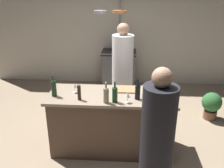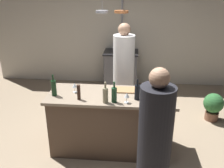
{
  "view_description": "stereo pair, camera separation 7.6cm",
  "coord_description": "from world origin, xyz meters",
  "px_view_note": "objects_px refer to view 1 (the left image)",
  "views": [
    {
      "loc": [
        0.23,
        -3.18,
        2.35
      ],
      "look_at": [
        0.0,
        0.15,
        1.0
      ],
      "focal_mm": 39.64,
      "sensor_mm": 36.0,
      "label": 1
    },
    {
      "loc": [
        0.31,
        -3.18,
        2.35
      ],
      "look_at": [
        0.0,
        0.15,
        1.0
      ],
      "focal_mm": 39.64,
      "sensor_mm": 36.0,
      "label": 2
    }
  ],
  "objects_px": {
    "mixing_bowl_ceramic": "(148,88)",
    "stove_range": "(119,70)",
    "wine_glass_near_left_guest": "(127,95)",
    "wine_bottle_green": "(115,94)",
    "mixing_bowl_steel": "(156,99)",
    "pepper_mill": "(79,93)",
    "wine_bottle_dark": "(138,92)",
    "cutting_board": "(125,90)",
    "guest_right": "(156,148)",
    "potted_plant": "(211,104)",
    "wine_glass_by_chef": "(75,86)",
    "bar_stool_right": "(154,154)",
    "wine_bottle_white": "(106,95)",
    "wine_bottle_red": "(54,88)",
    "mixing_bowl_blue": "(162,91)",
    "chef": "(122,76)"
  },
  "relations": [
    {
      "from": "mixing_bowl_ceramic",
      "to": "stove_range",
      "type": "bearing_deg",
      "value": 103.18
    },
    {
      "from": "wine_glass_near_left_guest",
      "to": "stove_range",
      "type": "bearing_deg",
      "value": 94.88
    },
    {
      "from": "wine_bottle_green",
      "to": "mixing_bowl_steel",
      "type": "distance_m",
      "value": 0.56
    },
    {
      "from": "pepper_mill",
      "to": "wine_bottle_dark",
      "type": "bearing_deg",
      "value": 5.35
    },
    {
      "from": "wine_bottle_dark",
      "to": "wine_glass_near_left_guest",
      "type": "relative_size",
      "value": 1.99
    },
    {
      "from": "stove_range",
      "to": "cutting_board",
      "type": "xyz_separation_m",
      "value": [
        0.2,
        -2.29,
        0.46
      ]
    },
    {
      "from": "wine_glass_near_left_guest",
      "to": "mixing_bowl_ceramic",
      "type": "bearing_deg",
      "value": 57.44
    },
    {
      "from": "guest_right",
      "to": "mixing_bowl_steel",
      "type": "xyz_separation_m",
      "value": [
        0.07,
        0.85,
        0.16
      ]
    },
    {
      "from": "pepper_mill",
      "to": "cutting_board",
      "type": "bearing_deg",
      "value": 30.11
    },
    {
      "from": "potted_plant",
      "to": "wine_glass_near_left_guest",
      "type": "bearing_deg",
      "value": -140.78
    },
    {
      "from": "guest_right",
      "to": "cutting_board",
      "type": "distance_m",
      "value": 1.23
    },
    {
      "from": "wine_bottle_dark",
      "to": "wine_glass_by_chef",
      "type": "xyz_separation_m",
      "value": [
        -0.89,
        0.15,
        -0.0
      ]
    },
    {
      "from": "bar_stool_right",
      "to": "cutting_board",
      "type": "height_order",
      "value": "cutting_board"
    },
    {
      "from": "wine_bottle_white",
      "to": "wine_glass_near_left_guest",
      "type": "relative_size",
      "value": 1.99
    },
    {
      "from": "wine_bottle_red",
      "to": "mixing_bowl_blue",
      "type": "bearing_deg",
      "value": 7.96
    },
    {
      "from": "wine_bottle_dark",
      "to": "mixing_bowl_steel",
      "type": "height_order",
      "value": "wine_bottle_dark"
    },
    {
      "from": "wine_glass_by_chef",
      "to": "cutting_board",
      "type": "bearing_deg",
      "value": 10.06
    },
    {
      "from": "stove_range",
      "to": "guest_right",
      "type": "bearing_deg",
      "value": -81.01
    },
    {
      "from": "cutting_board",
      "to": "pepper_mill",
      "type": "distance_m",
      "value": 0.72
    },
    {
      "from": "chef",
      "to": "wine_bottle_white",
      "type": "height_order",
      "value": "chef"
    },
    {
      "from": "wine_glass_by_chef",
      "to": "mixing_bowl_ceramic",
      "type": "height_order",
      "value": "wine_glass_by_chef"
    },
    {
      "from": "mixing_bowl_ceramic",
      "to": "mixing_bowl_steel",
      "type": "bearing_deg",
      "value": -76.49
    },
    {
      "from": "guest_right",
      "to": "wine_bottle_green",
      "type": "bearing_deg",
      "value": 121.89
    },
    {
      "from": "wine_glass_by_chef",
      "to": "guest_right",
      "type": "bearing_deg",
      "value": -44.12
    },
    {
      "from": "wine_bottle_dark",
      "to": "mixing_bowl_steel",
      "type": "bearing_deg",
      "value": -8.19
    },
    {
      "from": "wine_bottle_white",
      "to": "mixing_bowl_ceramic",
      "type": "bearing_deg",
      "value": 39.74
    },
    {
      "from": "mixing_bowl_blue",
      "to": "bar_stool_right",
      "type": "bearing_deg",
      "value": -100.31
    },
    {
      "from": "guest_right",
      "to": "mixing_bowl_blue",
      "type": "height_order",
      "value": "guest_right"
    },
    {
      "from": "pepper_mill",
      "to": "mixing_bowl_ceramic",
      "type": "relative_size",
      "value": 1.4
    },
    {
      "from": "chef",
      "to": "wine_glass_near_left_guest",
      "type": "relative_size",
      "value": 12.05
    },
    {
      "from": "wine_glass_by_chef",
      "to": "mixing_bowl_blue",
      "type": "xyz_separation_m",
      "value": [
        1.25,
        0.08,
        -0.07
      ]
    },
    {
      "from": "wine_bottle_green",
      "to": "mixing_bowl_blue",
      "type": "relative_size",
      "value": 1.52
    },
    {
      "from": "wine_bottle_red",
      "to": "wine_glass_near_left_guest",
      "type": "relative_size",
      "value": 2.11
    },
    {
      "from": "mixing_bowl_blue",
      "to": "mixing_bowl_ceramic",
      "type": "bearing_deg",
      "value": 151.12
    },
    {
      "from": "wine_bottle_white",
      "to": "wine_glass_by_chef",
      "type": "height_order",
      "value": "wine_bottle_white"
    },
    {
      "from": "stove_range",
      "to": "mixing_bowl_blue",
      "type": "xyz_separation_m",
      "value": [
        0.72,
        -2.34,
        0.48
      ]
    },
    {
      "from": "bar_stool_right",
      "to": "wine_bottle_red",
      "type": "relative_size",
      "value": 2.21
    },
    {
      "from": "cutting_board",
      "to": "mixing_bowl_ceramic",
      "type": "xyz_separation_m",
      "value": [
        0.33,
        0.06,
        0.02
      ]
    },
    {
      "from": "wine_glass_by_chef",
      "to": "chef",
      "type": "bearing_deg",
      "value": 55.5
    },
    {
      "from": "wine_glass_near_left_guest",
      "to": "wine_bottle_white",
      "type": "bearing_deg",
      "value": -176.69
    },
    {
      "from": "stove_range",
      "to": "cutting_board",
      "type": "height_order",
      "value": "cutting_board"
    },
    {
      "from": "mixing_bowl_ceramic",
      "to": "cutting_board",
      "type": "bearing_deg",
      "value": -170.28
    },
    {
      "from": "pepper_mill",
      "to": "mixing_bowl_steel",
      "type": "relative_size",
      "value": 1.4
    },
    {
      "from": "bar_stool_right",
      "to": "mixing_bowl_ceramic",
      "type": "xyz_separation_m",
      "value": [
        -0.06,
        0.83,
        0.56
      ]
    },
    {
      "from": "wine_glass_by_chef",
      "to": "wine_glass_near_left_guest",
      "type": "xyz_separation_m",
      "value": [
        0.76,
        -0.28,
        0.0
      ]
    },
    {
      "from": "pepper_mill",
      "to": "wine_bottle_green",
      "type": "relative_size",
      "value": 0.73
    },
    {
      "from": "guest_right",
      "to": "potted_plant",
      "type": "relative_size",
      "value": 3.17
    },
    {
      "from": "wine_glass_by_chef",
      "to": "wine_glass_near_left_guest",
      "type": "height_order",
      "value": "same"
    },
    {
      "from": "guest_right",
      "to": "stove_range",
      "type": "bearing_deg",
      "value": 98.99
    },
    {
      "from": "mixing_bowl_ceramic",
      "to": "pepper_mill",
      "type": "bearing_deg",
      "value": -156.34
    }
  ]
}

